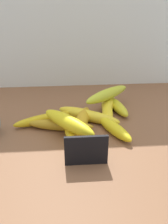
{
  "coord_description": "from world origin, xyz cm",
  "views": [
    {
      "loc": [
        2.17,
        -68.91,
        44.07
      ],
      "look_at": [
        7.64,
        1.2,
        8.0
      ],
      "focal_mm": 39.64,
      "sensor_mm": 36.0,
      "label": 1
    }
  ],
  "objects_px": {
    "banana_5": "(114,129)",
    "banana_10": "(107,94)",
    "banana_0": "(81,123)",
    "banana_2": "(109,104)",
    "banana_3": "(71,133)",
    "banana_4": "(43,119)",
    "banana_1": "(118,107)",
    "chalkboard_sign": "(86,151)",
    "banana_6": "(81,113)",
    "banana_11": "(68,122)",
    "banana_9": "(91,116)",
    "banana_7": "(61,125)",
    "banana_8": "(107,109)"
  },
  "relations": [
    {
      "from": "banana_5",
      "to": "banana_7",
      "type": "distance_m",
      "value": 0.17
    },
    {
      "from": "banana_5",
      "to": "banana_11",
      "type": "distance_m",
      "value": 0.15
    },
    {
      "from": "banana_1",
      "to": "banana_2",
      "type": "distance_m",
      "value": 0.04
    },
    {
      "from": "chalkboard_sign",
      "to": "banana_1",
      "type": "distance_m",
      "value": 0.32
    },
    {
      "from": "banana_1",
      "to": "banana_3",
      "type": "relative_size",
      "value": 0.98
    },
    {
      "from": "banana_4",
      "to": "banana_5",
      "type": "xyz_separation_m",
      "value": [
        0.22,
        -0.08,
        0.0
      ]
    },
    {
      "from": "banana_11",
      "to": "banana_10",
      "type": "bearing_deg",
      "value": 52.13
    },
    {
      "from": "banana_4",
      "to": "banana_0",
      "type": "bearing_deg",
      "value": -17.98
    },
    {
      "from": "banana_9",
      "to": "banana_4",
      "type": "bearing_deg",
      "value": -179.59
    },
    {
      "from": "banana_4",
      "to": "banana_11",
      "type": "distance_m",
      "value": 0.13
    },
    {
      "from": "banana_5",
      "to": "banana_8",
      "type": "bearing_deg",
      "value": 90.36
    },
    {
      "from": "banana_1",
      "to": "banana_11",
      "type": "bearing_deg",
      "value": -137.96
    },
    {
      "from": "banana_0",
      "to": "banana_10",
      "type": "distance_m",
      "value": 0.17
    },
    {
      "from": "banana_2",
      "to": "banana_11",
      "type": "xyz_separation_m",
      "value": [
        -0.15,
        -0.18,
        0.03
      ]
    },
    {
      "from": "banana_1",
      "to": "banana_9",
      "type": "bearing_deg",
      "value": -146.72
    },
    {
      "from": "banana_7",
      "to": "banana_10",
      "type": "bearing_deg",
      "value": 39.41
    },
    {
      "from": "banana_7",
      "to": "banana_2",
      "type": "bearing_deg",
      "value": 37.63
    },
    {
      "from": "banana_5",
      "to": "banana_2",
      "type": "bearing_deg",
      "value": 86.33
    },
    {
      "from": "chalkboard_sign",
      "to": "banana_3",
      "type": "xyz_separation_m",
      "value": [
        -0.04,
        0.13,
        -0.02
      ]
    },
    {
      "from": "banana_1",
      "to": "banana_10",
      "type": "bearing_deg",
      "value": 147.92
    },
    {
      "from": "banana_0",
      "to": "banana_6",
      "type": "distance_m",
      "value": 0.07
    },
    {
      "from": "banana_3",
      "to": "banana_10",
      "type": "relative_size",
      "value": 0.73
    },
    {
      "from": "banana_7",
      "to": "banana_11",
      "type": "distance_m",
      "value": 0.07
    },
    {
      "from": "banana_3",
      "to": "banana_4",
      "type": "relative_size",
      "value": 0.77
    },
    {
      "from": "banana_3",
      "to": "banana_10",
      "type": "height_order",
      "value": "banana_10"
    },
    {
      "from": "banana_5",
      "to": "banana_10",
      "type": "bearing_deg",
      "value": 88.49
    },
    {
      "from": "chalkboard_sign",
      "to": "banana_9",
      "type": "height_order",
      "value": "chalkboard_sign"
    },
    {
      "from": "chalkboard_sign",
      "to": "banana_3",
      "type": "distance_m",
      "value": 0.13
    },
    {
      "from": "banana_10",
      "to": "banana_3",
      "type": "bearing_deg",
      "value": -127.09
    },
    {
      "from": "chalkboard_sign",
      "to": "banana_10",
      "type": "height_order",
      "value": "chalkboard_sign"
    },
    {
      "from": "banana_1",
      "to": "banana_4",
      "type": "relative_size",
      "value": 0.76
    },
    {
      "from": "banana_11",
      "to": "banana_9",
      "type": "bearing_deg",
      "value": 50.79
    },
    {
      "from": "banana_2",
      "to": "banana_7",
      "type": "bearing_deg",
      "value": -142.37
    },
    {
      "from": "banana_2",
      "to": "banana_11",
      "type": "distance_m",
      "value": 0.24
    },
    {
      "from": "banana_7",
      "to": "banana_10",
      "type": "height_order",
      "value": "banana_10"
    },
    {
      "from": "banana_10",
      "to": "banana_1",
      "type": "bearing_deg",
      "value": -32.08
    },
    {
      "from": "banana_0",
      "to": "banana_8",
      "type": "xyz_separation_m",
      "value": [
        0.1,
        0.09,
        -0.0
      ]
    },
    {
      "from": "banana_7",
      "to": "banana_9",
      "type": "relative_size",
      "value": 1.04
    },
    {
      "from": "banana_0",
      "to": "banana_2",
      "type": "xyz_separation_m",
      "value": [
        0.11,
        0.13,
        -0.0
      ]
    },
    {
      "from": "banana_9",
      "to": "banana_7",
      "type": "bearing_deg",
      "value": -154.93
    },
    {
      "from": "banana_4",
      "to": "banana_9",
      "type": "height_order",
      "value": "banana_9"
    },
    {
      "from": "banana_1",
      "to": "banana_4",
      "type": "xyz_separation_m",
      "value": [
        -0.26,
        -0.07,
        -0.0
      ]
    },
    {
      "from": "chalkboard_sign",
      "to": "banana_10",
      "type": "relative_size",
      "value": 0.52
    },
    {
      "from": "banana_7",
      "to": "banana_11",
      "type": "height_order",
      "value": "banana_11"
    },
    {
      "from": "chalkboard_sign",
      "to": "banana_5",
      "type": "height_order",
      "value": "chalkboard_sign"
    },
    {
      "from": "banana_9",
      "to": "banana_10",
      "type": "bearing_deg",
      "value": 53.61
    },
    {
      "from": "banana_0",
      "to": "banana_6",
      "type": "xyz_separation_m",
      "value": [
        0.0,
        0.07,
        -0.0
      ]
    },
    {
      "from": "banana_8",
      "to": "banana_11",
      "type": "distance_m",
      "value": 0.21
    },
    {
      "from": "banana_11",
      "to": "chalkboard_sign",
      "type": "bearing_deg",
      "value": -71.3
    },
    {
      "from": "banana_6",
      "to": "banana_10",
      "type": "bearing_deg",
      "value": 32.57
    }
  ]
}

